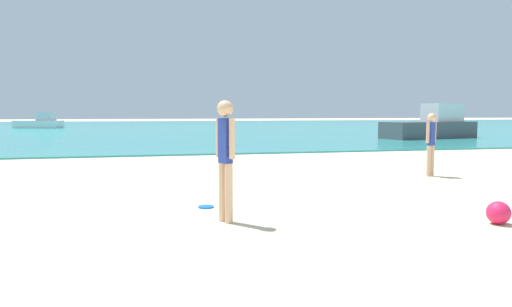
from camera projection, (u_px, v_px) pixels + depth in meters
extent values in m
cube|color=teal|center=(171.00, 127.00, 45.20)|extent=(160.00, 60.00, 0.06)
cylinder|color=#DDAD84|center=(223.00, 192.00, 6.35)|extent=(0.11, 0.11, 0.82)
cylinder|color=#DDAD84|center=(229.00, 193.00, 6.24)|extent=(0.11, 0.11, 0.82)
cube|color=#233899|center=(225.00, 141.00, 6.23)|extent=(0.19, 0.22, 0.62)
sphere|color=#DDAD84|center=(225.00, 109.00, 6.19)|extent=(0.22, 0.22, 0.22)
cylinder|color=#DDAD84|center=(219.00, 138.00, 6.35)|extent=(0.08, 0.08, 0.55)
cylinder|color=#DDAD84|center=(232.00, 139.00, 6.11)|extent=(0.08, 0.08, 0.55)
cylinder|color=blue|center=(206.00, 207.00, 7.28)|extent=(0.25, 0.25, 0.03)
cylinder|color=#DDAD84|center=(429.00, 161.00, 10.79)|extent=(0.10, 0.10, 0.73)
cylinder|color=#DDAD84|center=(432.00, 161.00, 10.87)|extent=(0.10, 0.10, 0.73)
cube|color=#233899|center=(431.00, 134.00, 10.77)|extent=(0.19, 0.16, 0.55)
sphere|color=#DDAD84|center=(432.00, 117.00, 10.74)|extent=(0.20, 0.20, 0.20)
cylinder|color=#DDAD84|center=(428.00, 133.00, 10.69)|extent=(0.07, 0.07, 0.49)
cylinder|color=#DDAD84|center=(435.00, 132.00, 10.85)|extent=(0.07, 0.07, 0.49)
cube|color=#4C4C51|center=(429.00, 130.00, 25.66)|extent=(5.99, 3.13, 0.92)
cube|color=silver|center=(442.00, 112.00, 26.03)|extent=(2.30, 1.73, 1.03)
cube|color=white|center=(38.00, 124.00, 41.60)|extent=(4.49, 2.77, 0.69)
cube|color=silver|center=(46.00, 116.00, 41.44)|extent=(1.78, 1.44, 0.77)
sphere|color=#E51E4C|center=(498.00, 213.00, 6.20)|extent=(0.31, 0.31, 0.31)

